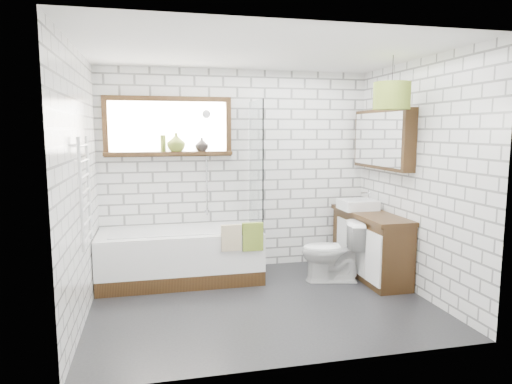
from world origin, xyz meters
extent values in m
cube|color=black|center=(0.00, 0.00, -0.01)|extent=(3.40, 2.60, 0.01)
cube|color=white|center=(0.00, 0.00, 2.50)|extent=(3.40, 2.60, 0.01)
cube|color=white|center=(0.00, 1.30, 1.25)|extent=(3.40, 0.01, 2.50)
cube|color=white|center=(0.00, -1.30, 1.25)|extent=(3.40, 0.01, 2.50)
cube|color=white|center=(-1.70, 0.00, 1.25)|extent=(0.01, 2.60, 2.50)
cube|color=white|center=(1.70, 0.00, 1.25)|extent=(0.01, 2.60, 2.50)
cube|color=black|center=(-0.85, 1.26, 1.80)|extent=(1.52, 0.16, 0.68)
cube|color=white|center=(-1.66, 0.00, 1.20)|extent=(0.06, 0.52, 1.00)
cube|color=black|center=(1.62, 0.60, 1.65)|extent=(0.16, 1.20, 0.70)
cylinder|color=silver|center=(-0.40, 1.26, 1.35)|extent=(0.02, 0.02, 1.30)
cube|color=white|center=(-0.76, 0.89, 0.30)|extent=(1.85, 0.82, 0.60)
cube|color=white|center=(0.14, 0.89, 1.35)|extent=(0.02, 0.72, 1.50)
cube|color=olive|center=(0.01, 0.48, 0.58)|extent=(0.23, 0.06, 0.32)
cube|color=tan|center=(-0.23, 0.48, 0.58)|extent=(0.22, 0.06, 0.29)
cube|color=black|center=(1.48, 0.55, 0.39)|extent=(0.44, 1.36, 0.78)
cube|color=white|center=(1.42, 0.80, 0.84)|extent=(0.42, 0.37, 0.12)
cylinder|color=silver|center=(1.58, 0.80, 0.91)|extent=(0.04, 0.04, 0.17)
imported|color=white|center=(0.96, 0.48, 0.35)|extent=(0.54, 0.77, 0.71)
imported|color=olive|center=(-0.77, 1.23, 1.59)|extent=(0.27, 0.27, 0.23)
imported|color=black|center=(-0.46, 1.23, 1.56)|extent=(0.18, 0.18, 0.17)
cylinder|color=olive|center=(-0.92, 1.23, 1.58)|extent=(0.08, 0.08, 0.20)
cylinder|color=olive|center=(1.32, -0.11, 2.10)|extent=(0.37, 0.37, 0.27)
camera|label=1|loc=(-1.05, -4.37, 1.75)|focal=32.00mm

